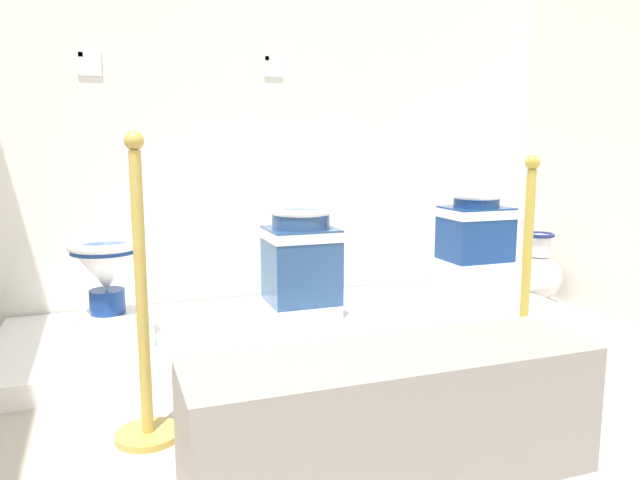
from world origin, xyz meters
name	(u,v)px	position (x,y,z in m)	size (l,w,h in m)	color
wall_back	(271,61)	(1.79, 2.90, 1.47)	(3.78, 0.06, 2.94)	white
display_platform	(302,326)	(1.79, 2.35, 0.05)	(2.94, 1.01, 0.10)	white
plinth_block_leftmost	(109,333)	(0.83, 2.27, 0.14)	(0.38, 0.34, 0.08)	white
antique_toilet_leftmost	(106,273)	(0.83, 2.27, 0.43)	(0.32, 0.32, 0.39)	white
plinth_block_tall_cobalt	(301,309)	(1.79, 2.36, 0.14)	(0.33, 0.36, 0.08)	white
antique_toilet_tall_cobalt	(301,253)	(1.79, 2.36, 0.44)	(0.36, 0.33, 0.50)	navy
plinth_block_rightmost	(473,281)	(2.79, 2.28, 0.23)	(0.39, 0.32, 0.25)	white
antique_toilet_rightmost	(475,225)	(2.79, 2.28, 0.55)	(0.36, 0.29, 0.38)	navy
info_placard_first	(89,62)	(0.80, 2.87, 1.42)	(0.12, 0.01, 0.13)	white
info_placard_second	(273,65)	(1.79, 2.87, 1.45)	(0.11, 0.01, 0.13)	white
decorative_vase_spare	(538,274)	(3.38, 2.44, 0.19)	(0.29, 0.29, 0.45)	navy
stanchion_post_near_left	(144,340)	(0.94, 1.46, 0.35)	(0.22, 0.22, 1.05)	gold
stanchion_post_near_right	(524,314)	(2.55, 1.52, 0.27)	(0.27, 0.27, 0.96)	gold
museum_bench	(393,417)	(1.61, 0.94, 0.20)	(1.24, 0.36, 0.40)	gray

